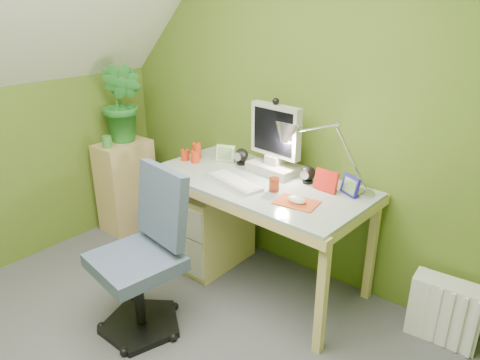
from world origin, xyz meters
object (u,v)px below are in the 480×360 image
Objects in this scene: desk at (257,232)px; desk_lamp at (339,140)px; task_chair at (135,260)px; potted_plant at (123,103)px; monitor at (275,138)px; side_ledge at (126,186)px; radiator at (445,311)px.

desk is 2.30× the size of desk_lamp.
potted_plant is at bearing 152.05° from task_chair.
side_ledge is (-1.36, -0.23, -0.63)m from monitor.
desk_lamp is 1.15m from radiator.
desk_lamp is (0.45, 0.00, 0.07)m from monitor.
side_ledge is at bearing 153.74° from task_chair.
potted_plant is at bearing -179.37° from radiator.
side_ledge reaches higher than radiator.
desk is 1.22m from radiator.
side_ledge is 2.00× the size of radiator.
desk_lamp is 1.37m from task_chair.
desk_lamp is 0.97× the size of potted_plant.
desk is at bearing 81.86° from task_chair.
desk_lamp reaches higher than desk.
potted_plant is at bearing 90.00° from side_ledge.
radiator is at bearing 13.69° from desk.
task_chair is (-0.25, -1.00, -0.54)m from monitor.
task_chair is at bearing -36.49° from potted_plant.
desk is 1.52× the size of task_chair.
potted_plant is (-1.81, -0.18, 0.00)m from desk_lamp.
task_chair reaches higher than side_ledge.
side_ledge is (-1.81, -0.23, -0.70)m from desk_lamp.
potted_plant is 0.68× the size of task_chair.
task_chair is (1.12, -0.78, 0.09)m from side_ledge.
monitor is at bearing 172.72° from desk_lamp.
potted_plant is at bearing -177.36° from desk.
radiator is (1.18, 0.05, -0.82)m from monitor.
desk_lamp is 1.96m from side_ledge.
desk is at bearing -84.22° from monitor.
monitor is 1.44m from radiator.
desk is 0.87m from task_chair.
potted_plant is 1.68× the size of radiator.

